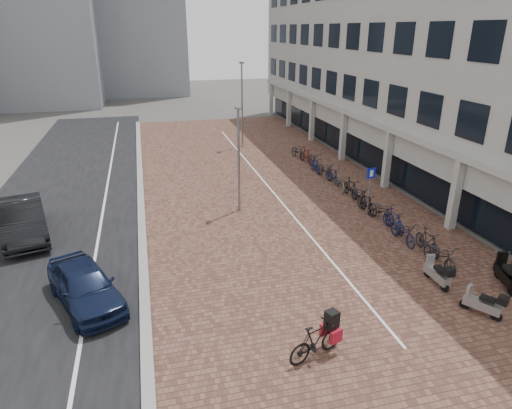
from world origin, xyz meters
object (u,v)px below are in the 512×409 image
(car_dark, at_px, (23,220))
(hero_bike, at_px, (316,340))
(car_navy, at_px, (85,285))
(scooter_front, at_px, (438,273))
(parking_sign, at_px, (370,184))
(scooter_mid, at_px, (507,273))
(scooter_back, at_px, (483,303))

(car_dark, bearing_deg, hero_bike, -62.04)
(car_navy, height_order, scooter_front, car_navy)
(car_dark, relative_size, parking_sign, 2.05)
(scooter_mid, distance_m, scooter_back, 2.36)
(scooter_front, bearing_deg, scooter_back, -81.74)
(hero_bike, height_order, scooter_front, hero_bike)
(hero_bike, relative_size, parking_sign, 0.79)
(car_dark, height_order, hero_bike, car_dark)
(scooter_front, bearing_deg, car_dark, 152.70)
(parking_sign, bearing_deg, car_navy, -173.67)
(car_dark, distance_m, parking_sign, 16.08)
(car_navy, height_order, scooter_back, car_navy)
(scooter_back, bearing_deg, car_navy, 130.89)
(car_navy, relative_size, hero_bike, 2.16)
(hero_bike, height_order, parking_sign, parking_sign)
(hero_bike, distance_m, scooter_back, 5.98)
(scooter_front, bearing_deg, scooter_mid, -17.96)
(scooter_front, relative_size, parking_sign, 0.58)
(scooter_mid, height_order, parking_sign, parking_sign)
(scooter_back, relative_size, parking_sign, 0.56)
(car_navy, relative_size, scooter_front, 2.93)
(car_navy, height_order, hero_bike, car_navy)
(car_dark, bearing_deg, parking_sign, -20.02)
(hero_bike, bearing_deg, car_dark, 23.16)
(car_navy, bearing_deg, scooter_mid, -33.07)
(hero_bike, bearing_deg, car_navy, 36.69)
(car_navy, relative_size, scooter_mid, 2.53)
(scooter_front, relative_size, scooter_mid, 0.86)
(car_dark, bearing_deg, scooter_mid, -41.02)
(scooter_front, bearing_deg, hero_bike, -155.61)
(hero_bike, xyz_separation_m, scooter_mid, (7.96, 1.78, -0.02))
(parking_sign, bearing_deg, hero_bike, -138.43)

